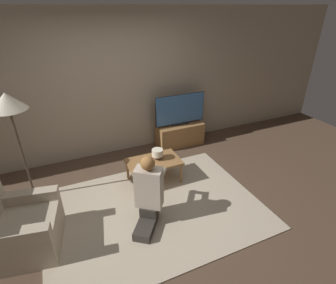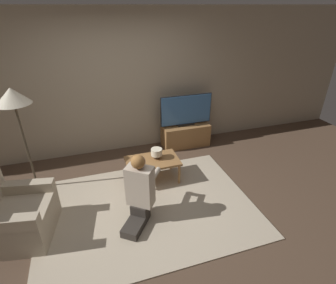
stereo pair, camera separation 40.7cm
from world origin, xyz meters
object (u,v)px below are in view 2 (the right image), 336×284
object	(u,v)px
tv	(186,110)
table_lamp	(157,153)
floor_lamp	(14,102)
armchair	(15,218)
coffee_table	(153,162)
person_kneeling	(140,190)

from	to	relation	value
tv	table_lamp	distance (m)	1.34
floor_lamp	armchair	xyz separation A→B (m)	(-0.10, -0.98, -1.14)
coffee_table	table_lamp	distance (m)	0.17
tv	coffee_table	distance (m)	1.45
floor_lamp	armchair	bearing A→B (deg)	-95.95
armchair	floor_lamp	bearing A→B (deg)	4.53
tv	floor_lamp	distance (m)	2.91
coffee_table	armchair	bearing A→B (deg)	-162.34
person_kneeling	floor_lamp	bearing A→B (deg)	-3.26
floor_lamp	armchair	size ratio (longest dim) A/B	1.78
tv	floor_lamp	size ratio (longest dim) A/B	0.64
coffee_table	armchair	xyz separation A→B (m)	(-1.91, -0.61, -0.06)
tv	person_kneeling	world-z (taller)	tv
tv	person_kneeling	size ratio (longest dim) A/B	1.06
tv	armchair	bearing A→B (deg)	-150.64
floor_lamp	table_lamp	bearing A→B (deg)	-10.29
armchair	coffee_table	bearing A→B (deg)	-61.87
tv	table_lamp	xyz separation A→B (m)	(-0.88, -0.97, -0.27)
person_kneeling	table_lamp	bearing A→B (deg)	-82.19
armchair	person_kneeling	xyz separation A→B (m)	(1.53, -0.20, 0.20)
table_lamp	coffee_table	bearing A→B (deg)	-156.32
table_lamp	armchair	bearing A→B (deg)	-162.09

